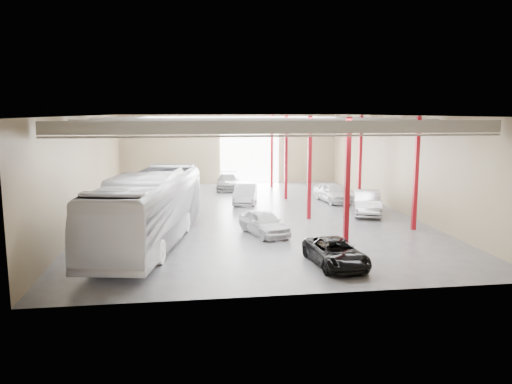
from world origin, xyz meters
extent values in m
cube|color=#49494E|center=(0.00, 0.00, 0.00)|extent=(22.00, 32.00, 0.01)
cube|color=#BBBBB6|center=(0.00, 0.00, 7.00)|extent=(22.00, 32.00, 0.12)
cube|color=#7D674E|center=(0.00, 16.00, 3.50)|extent=(22.00, 0.12, 7.00)
cube|color=#7D674E|center=(0.00, -16.00, 3.50)|extent=(22.00, 0.12, 7.00)
cube|color=#7D674E|center=(-11.00, 0.00, 3.50)|extent=(0.12, 32.00, 7.00)
cube|color=#7D674E|center=(11.00, 0.00, 3.50)|extent=(0.12, 32.00, 7.00)
cube|color=white|center=(2.00, 15.85, 2.50)|extent=(6.00, 0.20, 5.00)
cube|color=maroon|center=(3.80, -10.00, 3.50)|extent=(0.25, 0.25, 7.00)
cube|color=maroon|center=(3.80, -2.00, 3.50)|extent=(0.25, 0.25, 7.00)
cube|color=maroon|center=(3.80, 6.00, 3.50)|extent=(0.25, 0.25, 7.00)
cube|color=maroon|center=(3.80, 13.00, 3.50)|extent=(0.25, 0.25, 7.00)
cube|color=maroon|center=(9.50, -6.00, 3.50)|extent=(0.25, 0.25, 7.00)
cube|color=maroon|center=(9.50, 4.00, 3.50)|extent=(0.25, 0.25, 7.00)
cube|color=#B4B4AF|center=(0.00, -12.00, 6.55)|extent=(21.60, 0.15, 0.60)
cube|color=#B4B4AF|center=(0.00, -12.00, 6.15)|extent=(21.60, 0.10, 0.10)
cube|color=#B4B4AF|center=(0.00, -6.00, 6.55)|extent=(21.60, 0.15, 0.60)
cube|color=#B4B4AF|center=(0.00, -6.00, 6.15)|extent=(21.60, 0.10, 0.10)
cube|color=#B4B4AF|center=(0.00, 0.00, 6.55)|extent=(21.60, 0.15, 0.60)
cube|color=#B4B4AF|center=(0.00, 0.00, 6.15)|extent=(21.60, 0.10, 0.10)
cube|color=#B4B4AF|center=(0.00, 6.00, 6.55)|extent=(21.60, 0.15, 0.60)
cube|color=#B4B4AF|center=(0.00, 6.00, 6.15)|extent=(21.60, 0.10, 0.10)
cube|color=#B4B4AF|center=(0.00, 12.00, 6.55)|extent=(21.60, 0.15, 0.60)
cube|color=#B4B4AF|center=(0.00, 12.00, 6.15)|extent=(21.60, 0.10, 0.10)
imported|color=white|center=(-6.52, -7.15, 1.98)|extent=(6.00, 14.57, 3.95)
imported|color=black|center=(2.50, -12.50, 0.63)|extent=(2.48, 4.72, 1.27)
imported|color=silver|center=(0.06, -6.00, 0.73)|extent=(2.97, 4.63, 1.47)
imported|color=#B9B9BE|center=(0.20, 4.50, 0.79)|extent=(2.56, 5.00, 1.57)
imported|color=gray|center=(-0.57, 12.00, 0.75)|extent=(2.61, 5.33, 1.49)
imported|color=#ABACB0|center=(8.30, -1.03, 0.85)|extent=(3.20, 5.43, 1.69)
imported|color=silver|center=(7.34, 4.17, 0.78)|extent=(2.44, 4.80, 1.57)
camera|label=1|loc=(-4.45, -34.66, 7.22)|focal=35.00mm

